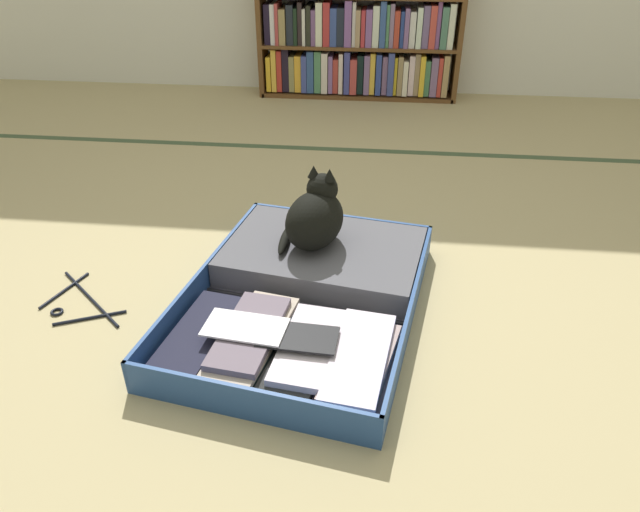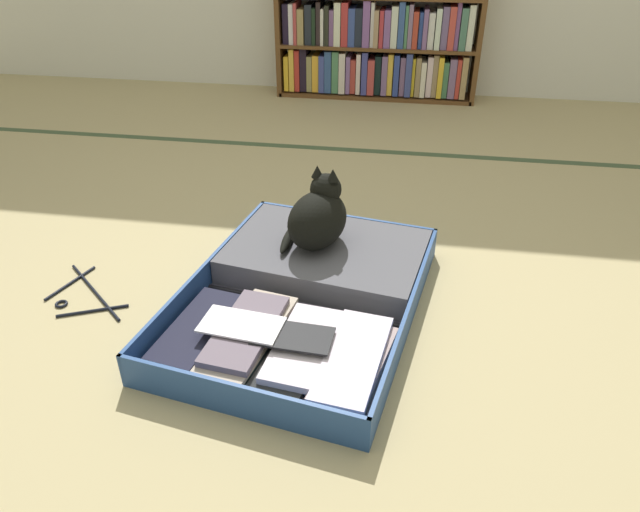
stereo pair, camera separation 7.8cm
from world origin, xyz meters
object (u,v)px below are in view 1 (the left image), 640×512
(open_suitcase, at_px, (310,288))
(clothes_hanger, at_px, (79,303))
(black_cat, at_px, (316,217))
(bookshelf, at_px, (358,24))

(open_suitcase, relative_size, clothes_hanger, 3.43)
(black_cat, bearing_deg, bookshelf, 89.31)
(bookshelf, relative_size, black_cat, 4.24)
(open_suitcase, height_order, black_cat, black_cat)
(bookshelf, xyz_separation_m, open_suitcase, (-0.03, -2.31, -0.40))
(bookshelf, relative_size, open_suitcase, 1.19)
(black_cat, xyz_separation_m, clothes_hanger, (-0.75, -0.29, -0.21))
(black_cat, relative_size, clothes_hanger, 0.97)
(clothes_hanger, bearing_deg, bookshelf, 72.11)
(bookshelf, height_order, open_suitcase, bookshelf)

